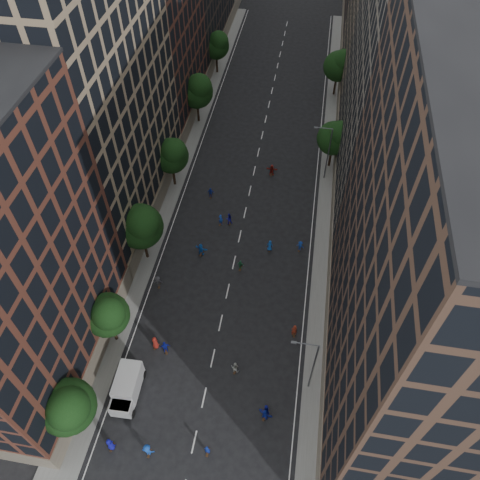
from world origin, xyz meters
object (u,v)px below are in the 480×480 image
Objects in this scene: streetlamp_far at (327,151)px; skater_0 at (110,444)px; cargo_van at (127,388)px; skater_2 at (265,410)px; streetlamp_near at (312,364)px; skater_1 at (207,450)px.

skater_0 is at bearing -113.16° from streetlamp_far.
cargo_van reaches higher than skater_2.
skater_2 is (14.29, 0.29, -0.59)m from cargo_van.
skater_2 is at bearing -137.56° from streetlamp_near.
cargo_van reaches higher than skater_0.
streetlamp_near reaches higher than skater_0.
skater_1 is 0.92× the size of skater_2.
skater_0 is 1.09× the size of skater_2.
skater_0 is (-18.10, -9.31, -4.22)m from streetlamp_near.
streetlamp_near reaches higher than cargo_van.
skater_1 is at bearing -27.18° from cargo_van.
skater_1 is 6.83m from skater_2.
skater_0 reaches higher than skater_1.
skater_2 is at bearing -0.75° from cargo_van.
streetlamp_near is 1.00× the size of streetlamp_far.
cargo_van is 2.78× the size of skater_0.
cargo_van is 3.31× the size of skater_1.
streetlamp_near is 20.79m from skater_0.
skater_2 is at bearing -132.78° from skater_1.
streetlamp_near is 4.77× the size of skater_0.
cargo_van is (-18.17, -3.84, -3.71)m from streetlamp_near.
skater_1 is (-8.85, -8.24, -4.37)m from streetlamp_near.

